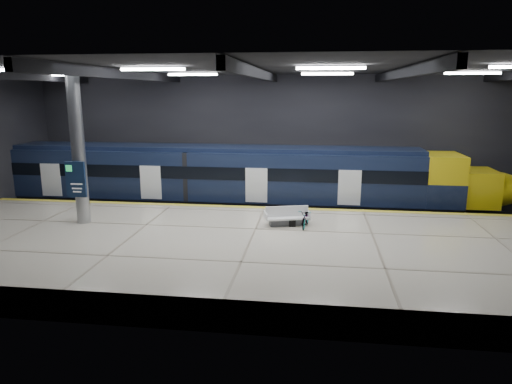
# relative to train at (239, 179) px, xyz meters

# --- Properties ---
(ground) EXTENTS (30.00, 30.00, 0.00)m
(ground) POSITION_rel_train_xyz_m (1.83, -5.50, -2.06)
(ground) COLOR black
(ground) RESTS_ON ground
(room_shell) EXTENTS (30.10, 16.10, 8.05)m
(room_shell) POSITION_rel_train_xyz_m (1.83, -5.49, 3.66)
(room_shell) COLOR black
(room_shell) RESTS_ON ground
(platform) EXTENTS (30.00, 11.00, 1.10)m
(platform) POSITION_rel_train_xyz_m (1.83, -8.00, -1.51)
(platform) COLOR beige
(platform) RESTS_ON ground
(safety_strip) EXTENTS (30.00, 0.40, 0.01)m
(safety_strip) POSITION_rel_train_xyz_m (1.83, -2.75, -0.95)
(safety_strip) COLOR gold
(safety_strip) RESTS_ON platform
(rails) EXTENTS (30.00, 1.52, 0.16)m
(rails) POSITION_rel_train_xyz_m (1.83, 0.00, -1.98)
(rails) COLOR gray
(rails) RESTS_ON ground
(train) EXTENTS (29.40, 2.84, 3.79)m
(train) POSITION_rel_train_xyz_m (0.00, 0.00, 0.00)
(train) COLOR black
(train) RESTS_ON ground
(bench) EXTENTS (2.15, 1.34, 0.89)m
(bench) POSITION_rel_train_xyz_m (3.15, -5.75, -0.65)
(bench) COLOR #595B60
(bench) RESTS_ON platform
(bicycle) EXTENTS (0.74, 1.62, 0.82)m
(bicycle) POSITION_rel_train_xyz_m (4.01, -5.92, -0.55)
(bicycle) COLOR #99999E
(bicycle) RESTS_ON platform
(pannier_bag) EXTENTS (0.31, 0.19, 0.35)m
(pannier_bag) POSITION_rel_train_xyz_m (3.41, -5.92, -0.78)
(pannier_bag) COLOR black
(pannier_bag) RESTS_ON platform
(info_column) EXTENTS (0.90, 0.78, 6.90)m
(info_column) POSITION_rel_train_xyz_m (-6.17, -6.52, 2.40)
(info_column) COLOR #9EA0A5
(info_column) RESTS_ON platform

